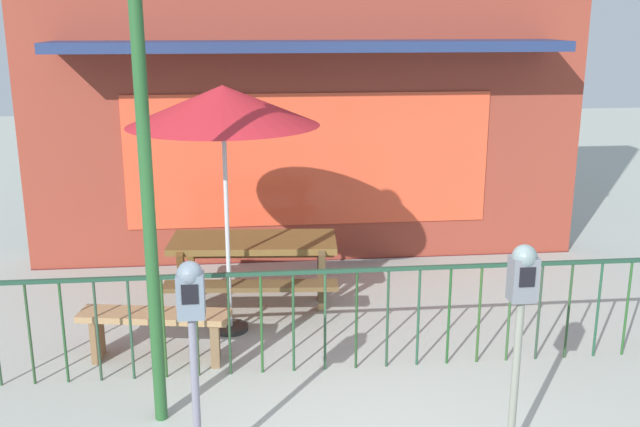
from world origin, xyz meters
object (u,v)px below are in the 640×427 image
(street_lamp, at_px, (143,122))
(parking_meter_far, at_px, (521,297))
(patio_bench, at_px, (155,325))
(parking_meter_near, at_px, (192,313))
(patio_umbrella, at_px, (223,107))
(picnic_table_left, at_px, (254,253))

(street_lamp, bearing_deg, parking_meter_far, -17.93)
(patio_bench, bearing_deg, parking_meter_near, -75.04)
(patio_umbrella, distance_m, parking_meter_near, 2.67)
(patio_umbrella, relative_size, parking_meter_near, 1.57)
(patio_bench, distance_m, parking_meter_near, 2.10)
(patio_bench, bearing_deg, parking_meter_far, -34.59)
(parking_meter_near, height_order, street_lamp, street_lamp)
(parking_meter_far, bearing_deg, picnic_table_left, 119.74)
(parking_meter_near, relative_size, street_lamp, 0.44)
(patio_umbrella, height_order, street_lamp, street_lamp)
(picnic_table_left, relative_size, street_lamp, 0.53)
(patio_umbrella, height_order, parking_meter_near, patio_umbrella)
(parking_meter_far, distance_m, street_lamp, 2.94)
(parking_meter_far, bearing_deg, parking_meter_near, 178.89)
(patio_bench, height_order, parking_meter_far, parking_meter_far)
(picnic_table_left, height_order, parking_meter_far, parking_meter_far)
(picnic_table_left, height_order, parking_meter_near, parking_meter_near)
(picnic_table_left, height_order, street_lamp, street_lamp)
(picnic_table_left, relative_size, parking_meter_far, 1.16)
(patio_umbrella, height_order, parking_meter_far, patio_umbrella)
(picnic_table_left, xyz_separation_m, parking_meter_far, (1.79, -3.13, 0.66))
(patio_bench, xyz_separation_m, street_lamp, (0.15, -1.05, 2.04))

